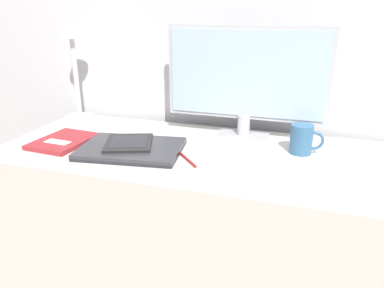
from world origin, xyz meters
name	(u,v)px	position (x,y,z in m)	size (l,w,h in m)	color
wall_back	(245,7)	(0.00, 0.58, 1.20)	(3.60, 0.05, 2.40)	silver
desk	(217,243)	(0.00, 0.21, 0.36)	(1.56, 0.59, 0.73)	silver
monitor	(246,79)	(0.05, 0.41, 0.95)	(0.60, 0.11, 0.41)	#B7B7BC
keyboard	(261,170)	(0.16, 0.09, 0.73)	(0.28, 0.11, 0.01)	silver
laptop	(132,149)	(-0.30, 0.13, 0.74)	(0.37, 0.29, 0.02)	#232328
ereader	(129,143)	(-0.31, 0.15, 0.75)	(0.21, 0.22, 0.01)	black
desk_lamp	(75,65)	(-0.69, 0.42, 0.97)	(0.13, 0.13, 0.42)	white
notebook	(64,141)	(-0.57, 0.14, 0.73)	(0.19, 0.24, 0.02)	maroon
coffee_mug	(302,139)	(0.27, 0.30, 0.78)	(0.11, 0.08, 0.10)	#336089
pen	(186,159)	(-0.09, 0.12, 0.73)	(0.10, 0.12, 0.01)	maroon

